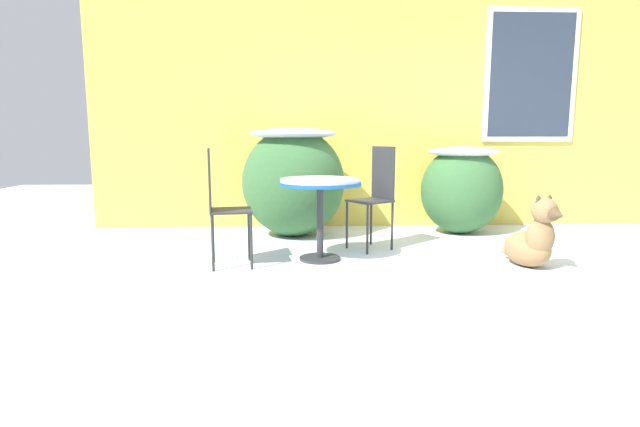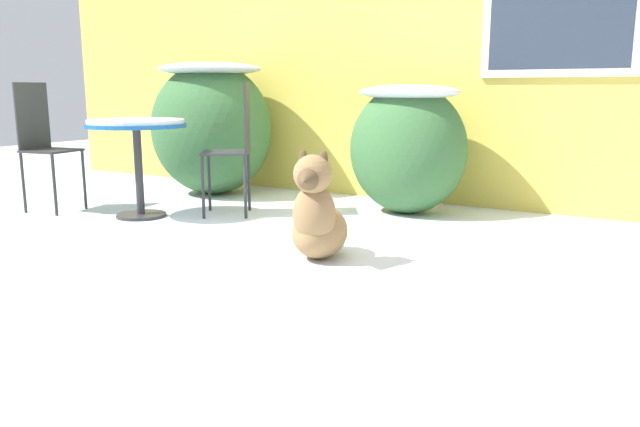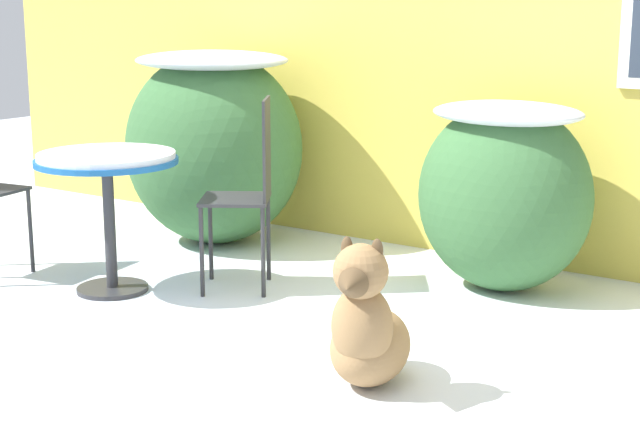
{
  "view_description": "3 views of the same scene",
  "coord_description": "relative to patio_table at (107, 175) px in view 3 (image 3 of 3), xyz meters",
  "views": [
    {
      "loc": [
        -1.44,
        -4.15,
        1.14
      ],
      "look_at": [
        -1.23,
        0.4,
        0.44
      ],
      "focal_mm": 28.0,
      "sensor_mm": 36.0,
      "label": 1
    },
    {
      "loc": [
        2.46,
        -3.01,
        0.99
      ],
      "look_at": [
        0.6,
        0.1,
        0.27
      ],
      "focal_mm": 35.0,
      "sensor_mm": 36.0,
      "label": 2
    },
    {
      "loc": [
        2.59,
        -3.18,
        1.57
      ],
      "look_at": [
        0.0,
        0.6,
        0.55
      ],
      "focal_mm": 55.0,
      "sensor_mm": 36.0,
      "label": 3
    }
  ],
  "objects": [
    {
      "name": "dog",
      "position": [
        1.85,
        -0.36,
        -0.4
      ],
      "size": [
        0.45,
        0.7,
        0.66
      ],
      "rotation": [
        0.0,
        0.0,
        0.3
      ],
      "color": "#937047",
      "rests_on": "ground_plane"
    },
    {
      "name": "patio_chair_near_table",
      "position": [
        0.59,
        0.47,
        -0.07
      ],
      "size": [
        0.5,
        0.5,
        1.04
      ],
      "rotation": [
        0.0,
        0.0,
        -1.01
      ],
      "color": "#2D2D30",
      "rests_on": "ground_plane"
    },
    {
      "name": "shrub_middle",
      "position": [
        1.73,
        1.23,
        -0.09
      ],
      "size": [
        0.96,
        0.78,
        1.03
      ],
      "color": "#386638",
      "rests_on": "ground_plane"
    },
    {
      "name": "ground_plane",
      "position": [
        1.23,
        -0.4,
        -0.64
      ],
      "size": [
        16.0,
        16.0,
        0.0
      ],
      "primitive_type": "plane",
      "color": "silver"
    },
    {
      "name": "shrub_left",
      "position": [
        -0.25,
        1.17,
        0.01
      ],
      "size": [
        1.17,
        1.08,
        1.24
      ],
      "color": "#386638",
      "rests_on": "ground_plane"
    },
    {
      "name": "patio_table",
      "position": [
        0.0,
        0.0,
        0.0
      ],
      "size": [
        0.76,
        0.76,
        0.76
      ],
      "color": "#2D2D30",
      "rests_on": "ground_plane"
    }
  ]
}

